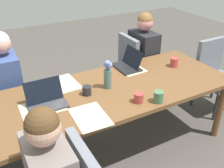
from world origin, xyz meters
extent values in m
plane|color=#4C4742|center=(0.00, 0.00, 0.00)|extent=(10.00, 10.00, 0.00)
cube|color=brown|center=(0.00, 0.00, 0.70)|extent=(2.40, 0.95, 0.04)
cylinder|color=brown|center=(-1.12, -0.39, 0.34)|extent=(0.07, 0.07, 0.68)
cylinder|color=brown|center=(-1.12, 0.39, 0.34)|extent=(0.07, 0.07, 0.68)
sphere|color=tan|center=(0.83, 0.73, 1.07)|extent=(0.20, 0.20, 0.20)
sphere|color=#51381E|center=(0.83, 0.73, 1.10)|extent=(0.19, 0.19, 0.19)
cube|color=slate|center=(0.82, -0.82, 0.41)|extent=(0.44, 0.44, 0.08)
cylinder|color=#333338|center=(0.63, -1.01, 0.18)|extent=(0.04, 0.04, 0.37)
cylinder|color=#333338|center=(0.63, -0.63, 0.18)|extent=(0.04, 0.04, 0.37)
cylinder|color=#333338|center=(1.01, -0.63, 0.18)|extent=(0.04, 0.04, 0.37)
cube|color=#2D2D33|center=(0.82, -0.76, 0.23)|extent=(0.36, 0.34, 0.45)
cube|color=#384C84|center=(0.82, -0.76, 0.70)|extent=(0.24, 0.40, 0.50)
sphere|color=#D79788|center=(0.82, -0.76, 1.07)|extent=(0.20, 0.20, 0.20)
sphere|color=beige|center=(0.82, -0.76, 1.10)|extent=(0.19, 0.19, 0.19)
cube|color=slate|center=(-0.85, -0.76, 0.41)|extent=(0.44, 0.44, 0.08)
cube|color=slate|center=(-0.66, -0.76, 0.68)|extent=(0.06, 0.42, 0.45)
cylinder|color=#333338|center=(-1.04, -0.95, 0.18)|extent=(0.04, 0.04, 0.37)
cylinder|color=#333338|center=(-1.04, -0.57, 0.18)|extent=(0.04, 0.04, 0.37)
cylinder|color=#333338|center=(-0.66, -0.95, 0.18)|extent=(0.04, 0.04, 0.37)
cylinder|color=#333338|center=(-0.66, -0.57, 0.18)|extent=(0.04, 0.04, 0.37)
cube|color=#2D2D33|center=(-0.85, -0.70, 0.23)|extent=(0.36, 0.34, 0.45)
cube|color=#232328|center=(-0.85, -0.70, 0.70)|extent=(0.24, 0.40, 0.50)
sphere|color=#E08B88|center=(-0.85, -0.70, 1.07)|extent=(0.20, 0.20, 0.20)
sphere|color=brown|center=(-0.85, -0.70, 1.10)|extent=(0.19, 0.19, 0.19)
cube|color=slate|center=(-1.53, -0.01, 0.41)|extent=(0.44, 0.44, 0.08)
cube|color=slate|center=(-1.53, -0.20, 0.68)|extent=(0.42, 0.06, 0.45)
cylinder|color=#333338|center=(-1.34, 0.18, 0.18)|extent=(0.04, 0.04, 0.37)
cylinder|color=#333338|center=(-1.72, -0.20, 0.18)|extent=(0.04, 0.04, 0.37)
cylinder|color=#333338|center=(-1.34, -0.20, 0.18)|extent=(0.04, 0.04, 0.37)
cylinder|color=#4C6B60|center=(0.03, -0.04, 0.81)|extent=(0.07, 0.07, 0.18)
sphere|color=#6B7FD1|center=(0.04, -0.04, 0.97)|extent=(0.05, 0.05, 0.05)
cylinder|color=#477A3D|center=(0.04, -0.04, 0.94)|extent=(0.01, 0.01, 0.06)
sphere|color=#6B7FD1|center=(0.04, -0.01, 0.99)|extent=(0.05, 0.05, 0.05)
cylinder|color=#477A3D|center=(0.04, -0.01, 0.95)|extent=(0.01, 0.01, 0.08)
sphere|color=#6B7FD1|center=(0.02, -0.03, 0.96)|extent=(0.06, 0.06, 0.06)
cylinder|color=#477A3D|center=(0.02, -0.03, 0.93)|extent=(0.01, 0.01, 0.05)
sphere|color=#6B7FD1|center=(0.02, -0.04, 0.94)|extent=(0.05, 0.05, 0.05)
cylinder|color=#477A3D|center=(0.02, -0.04, 0.93)|extent=(0.01, 0.01, 0.04)
sphere|color=#6B7FD1|center=(0.03, -0.04, 0.94)|extent=(0.04, 0.04, 0.04)
cylinder|color=#477A3D|center=(0.03, -0.04, 0.92)|extent=(0.01, 0.01, 0.03)
cube|color=beige|center=(0.37, 0.31, 0.72)|extent=(0.28, 0.37, 0.00)
cube|color=beige|center=(0.37, -0.31, 0.72)|extent=(0.28, 0.37, 0.00)
cube|color=beige|center=(0.67, 0.00, 0.72)|extent=(0.37, 0.27, 0.00)
cube|color=beige|center=(-0.38, -0.31, 0.72)|extent=(0.28, 0.37, 0.00)
cube|color=#38383D|center=(0.62, 0.00, 0.73)|extent=(0.32, 0.22, 0.02)
cube|color=black|center=(0.62, -0.08, 0.83)|extent=(0.31, 0.08, 0.19)
cube|color=black|center=(-0.36, -0.32, 0.73)|extent=(0.22, 0.32, 0.02)
cube|color=black|center=(-0.43, -0.32, 0.83)|extent=(0.08, 0.31, 0.19)
cylinder|color=#AD3D38|center=(-0.09, 0.32, 0.76)|extent=(0.08, 0.08, 0.09)
cylinder|color=#AD3D38|center=(-0.85, -0.11, 0.77)|extent=(0.09, 0.09, 0.10)
cylinder|color=#232328|center=(0.25, -0.02, 0.76)|extent=(0.08, 0.08, 0.08)
cylinder|color=#47704C|center=(-0.24, 0.40, 0.77)|extent=(0.09, 0.09, 0.10)
camera|label=1|loc=(1.03, 1.87, 1.95)|focal=41.74mm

